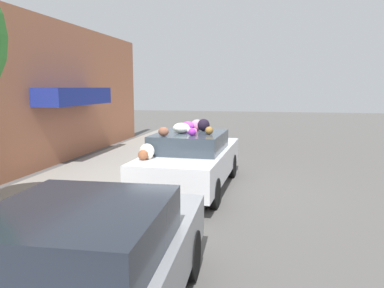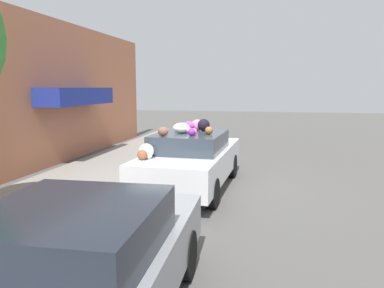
# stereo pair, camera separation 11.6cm
# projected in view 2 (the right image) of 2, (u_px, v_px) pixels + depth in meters

# --- Properties ---
(ground_plane) EXTENTS (60.00, 60.00, 0.00)m
(ground_plane) POSITION_uv_depth(u_px,v_px,m) (191.00, 188.00, 9.21)
(ground_plane) COLOR #565451
(sidewalk_curb) EXTENTS (24.00, 3.20, 0.10)m
(sidewalk_curb) POSITION_uv_depth(u_px,v_px,m) (90.00, 180.00, 9.78)
(sidewalk_curb) COLOR gray
(sidewalk_curb) RESTS_ON ground
(building_facade) EXTENTS (18.00, 1.20, 4.59)m
(building_facade) POSITION_uv_depth(u_px,v_px,m) (15.00, 94.00, 10.07)
(building_facade) COLOR #B26B4C
(building_facade) RESTS_ON ground
(fire_hydrant) EXTENTS (0.20, 0.20, 0.70)m
(fire_hydrant) POSITION_uv_depth(u_px,v_px,m) (164.00, 150.00, 12.18)
(fire_hydrant) COLOR red
(fire_hydrant) RESTS_ON sidewalk_curb
(art_car) EXTENTS (4.51, 1.88, 1.70)m
(art_car) POSITION_uv_depth(u_px,v_px,m) (192.00, 158.00, 9.06)
(art_car) COLOR silver
(art_car) RESTS_ON ground
(parked_car_plain) EXTENTS (4.02, 1.97, 1.38)m
(parked_car_plain) POSITION_uv_depth(u_px,v_px,m) (79.00, 266.00, 3.68)
(parked_car_plain) COLOR gray
(parked_car_plain) RESTS_ON ground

